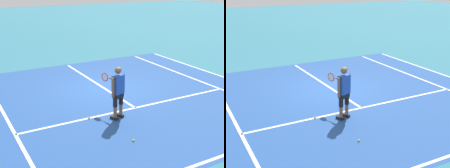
{
  "view_description": "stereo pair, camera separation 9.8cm",
  "coord_description": "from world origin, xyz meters",
  "views": [
    {
      "loc": [
        -5.59,
        -10.74,
        4.3
      ],
      "look_at": [
        -0.95,
        -2.29,
        1.05
      ],
      "focal_mm": 50.62,
      "sensor_mm": 36.0,
      "label": 1
    },
    {
      "loc": [
        -5.51,
        -10.79,
        4.3
      ],
      "look_at": [
        -0.95,
        -2.29,
        1.05
      ],
      "focal_mm": 50.62,
      "sensor_mm": 36.0,
      "label": 2
    }
  ],
  "objects": [
    {
      "name": "ground_plane",
      "position": [
        0.0,
        0.0,
        0.0
      ],
      "size": [
        80.0,
        80.0,
        0.0
      ],
      "primitive_type": "plane",
      "color": "teal"
    },
    {
      "name": "court_inner_surface",
      "position": [
        0.0,
        -0.89,
        0.0
      ],
      "size": [
        10.98,
        10.51,
        0.0
      ],
      "primitive_type": "cube",
      "color": "#234C93",
      "rests_on": "ground"
    },
    {
      "name": "line_baseline",
      "position": [
        0.0,
        -5.95,
        0.0
      ],
      "size": [
        10.98,
        0.1,
        0.01
      ],
      "primitive_type": "cube",
      "color": "white",
      "rests_on": "ground"
    },
    {
      "name": "line_service",
      "position": [
        0.0,
        -2.24,
        0.0
      ],
      "size": [
        8.23,
        0.1,
        0.01
      ],
      "primitive_type": "cube",
      "color": "white",
      "rests_on": "ground"
    },
    {
      "name": "line_centre_service",
      "position": [
        0.0,
        0.96,
        0.0
      ],
      "size": [
        0.1,
        6.4,
        0.01
      ],
      "primitive_type": "cube",
      "color": "white",
      "rests_on": "ground"
    },
    {
      "name": "line_singles_left",
      "position": [
        -4.12,
        -0.89,
        0.0
      ],
      "size": [
        0.1,
        10.11,
        0.01
      ],
      "primitive_type": "cube",
      "color": "white",
      "rests_on": "ground"
    },
    {
      "name": "line_singles_right",
      "position": [
        4.12,
        -0.89,
        0.0
      ],
      "size": [
        0.1,
        10.11,
        0.01
      ],
      "primitive_type": "cube",
      "color": "white",
      "rests_on": "ground"
    },
    {
      "name": "line_doubles_right",
      "position": [
        5.49,
        -0.89,
        0.0
      ],
      "size": [
        0.1,
        10.11,
        0.01
      ],
      "primitive_type": "cube",
      "color": "white",
      "rests_on": "ground"
    },
    {
      "name": "tennis_player",
      "position": [
        -0.95,
        -2.66,
        0.99
      ],
      "size": [
        0.58,
        1.22,
        1.71
      ],
      "color": "black",
      "rests_on": "ground"
    },
    {
      "name": "tennis_ball_near_feet",
      "position": [
        -1.33,
        -4.22,
        0.03
      ],
      "size": [
        0.07,
        0.07,
        0.07
      ],
      "primitive_type": "sphere",
      "color": "#CCE02D",
      "rests_on": "ground"
    },
    {
      "name": "tennis_ball_by_baseline",
      "position": [
        -1.78,
        -2.26,
        0.03
      ],
      "size": [
        0.07,
        0.07,
        0.07
      ],
      "primitive_type": "sphere",
      "color": "#CCE02D",
      "rests_on": "ground"
    }
  ]
}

